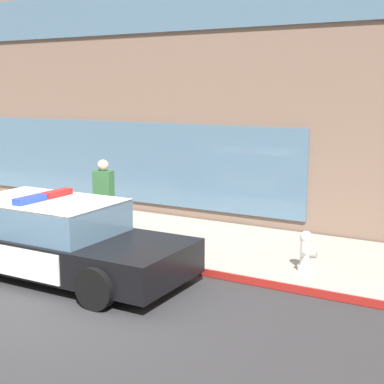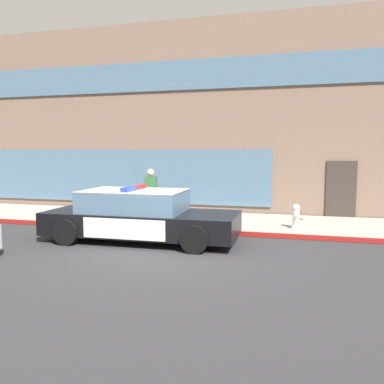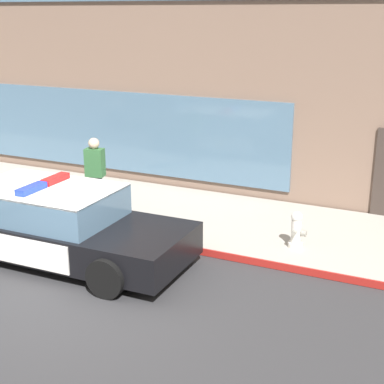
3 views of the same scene
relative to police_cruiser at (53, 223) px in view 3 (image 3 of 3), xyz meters
name	(u,v)px [view 3 (image 3 of 3)]	position (x,y,z in m)	size (l,w,h in m)	color
ground	(69,296)	(1.20, -1.18, -0.68)	(48.00, 48.00, 0.00)	#303033
sidewalk	(181,215)	(1.20, 2.96, -0.61)	(48.00, 3.38, 0.15)	#A39E93
curb_red_paint	(143,241)	(1.20, 1.25, -0.61)	(28.80, 0.04, 0.14)	maroon
storefront_building	(227,39)	(-0.33, 9.37, 2.98)	(19.76, 9.44, 7.32)	#7A6051
police_cruiser	(53,223)	(0.00, 0.00, 0.00)	(5.21, 2.18, 1.49)	black
fire_hydrant	(296,230)	(4.11, 2.07, -0.18)	(0.34, 0.39, 0.73)	silver
pedestrian_on_sidewalk	(96,176)	(-0.47, 2.11, 0.33)	(0.45, 0.34, 1.71)	#23232D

